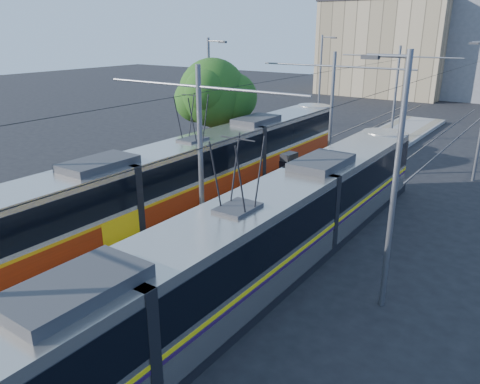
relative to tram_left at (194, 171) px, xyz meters
The scene contains 12 objects.
ground 12.40m from the tram_left, 72.95° to the right, with size 160.00×160.00×0.00m, color black.
platform 6.56m from the tram_left, 55.62° to the left, with size 4.00×50.00×0.30m, color gray.
tactile_strip_left 5.85m from the tram_left, 67.77° to the left, with size 0.70×50.00×0.01m, color gray.
tactile_strip_right 7.43m from the tram_left, 46.17° to the left, with size 0.70×50.00×0.01m, color gray.
rails 6.60m from the tram_left, 55.62° to the left, with size 8.71×70.00×0.03m.
tram_left is the anchor object (origin of this frame).
tram_right 9.60m from the tram_left, 41.40° to the right, with size 2.43×29.33×5.50m.
catenary 5.17m from the tram_left, 33.86° to the left, with size 9.20×70.00×7.00m.
street_lamps 10.24m from the tram_left, 68.76° to the left, with size 15.18×38.22×8.00m.
shelter 4.98m from the tram_left, 45.46° to the left, with size 0.65×0.99×2.11m.
tree 7.70m from the tram_left, 117.15° to the left, with size 4.71×4.36×6.85m.
building_left 48.89m from the tram_left, 97.55° to the left, with size 16.32×12.24×12.33m.
Camera 1 is at (11.27, -5.47, 8.52)m, focal length 35.00 mm.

